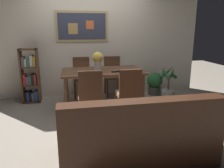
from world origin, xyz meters
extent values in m
plane|color=gray|center=(0.00, 0.00, 0.00)|extent=(12.00, 12.00, 0.00)
cube|color=beige|center=(0.00, 1.43, 1.30)|extent=(5.20, 0.10, 2.60)
cube|color=tan|center=(-0.18, 1.37, 1.59)|extent=(1.16, 0.02, 0.67)
cube|color=#33384C|center=(-0.18, 1.35, 1.59)|extent=(1.06, 0.01, 0.57)
cube|color=tan|center=(-0.39, 1.35, 1.54)|extent=(0.21, 0.00, 0.23)
cube|color=#D86633|center=(-0.01, 1.35, 1.63)|extent=(0.17, 0.00, 0.19)
cube|color=brown|center=(0.13, 0.50, 0.73)|extent=(1.59, 0.91, 0.04)
cylinder|color=brown|center=(-0.58, 0.12, 0.36)|extent=(0.07, 0.07, 0.71)
cylinder|color=brown|center=(0.85, 0.12, 0.36)|extent=(0.07, 0.07, 0.71)
cylinder|color=brown|center=(-0.58, 0.88, 0.36)|extent=(0.07, 0.07, 0.71)
cylinder|color=brown|center=(0.85, 0.88, 0.36)|extent=(0.07, 0.07, 0.71)
cube|color=brown|center=(-0.23, 1.20, 0.44)|extent=(0.40, 0.40, 0.03)
cube|color=#997A66|center=(-0.23, 1.20, 0.47)|extent=(0.36, 0.36, 0.03)
cylinder|color=brown|center=(-0.06, 1.37, 0.21)|extent=(0.04, 0.04, 0.42)
cylinder|color=brown|center=(-0.40, 1.37, 0.21)|extent=(0.04, 0.04, 0.42)
cylinder|color=brown|center=(-0.06, 1.03, 0.21)|extent=(0.04, 0.04, 0.42)
cylinder|color=brown|center=(-0.40, 1.03, 0.21)|extent=(0.04, 0.04, 0.42)
cube|color=brown|center=(-0.23, 1.38, 0.68)|extent=(0.38, 0.04, 0.46)
cube|color=brown|center=(-0.23, 1.38, 0.88)|extent=(0.38, 0.05, 0.06)
cube|color=brown|center=(-0.19, -0.17, 0.44)|extent=(0.40, 0.40, 0.03)
cube|color=#997A66|center=(-0.19, -0.17, 0.47)|extent=(0.36, 0.36, 0.03)
cylinder|color=brown|center=(-0.36, -0.34, 0.21)|extent=(0.04, 0.04, 0.42)
cylinder|color=brown|center=(-0.02, -0.34, 0.21)|extent=(0.04, 0.04, 0.42)
cylinder|color=brown|center=(-0.36, 0.00, 0.21)|extent=(0.04, 0.04, 0.42)
cylinder|color=brown|center=(-0.02, 0.00, 0.21)|extent=(0.04, 0.04, 0.42)
cube|color=brown|center=(-0.19, -0.35, 0.68)|extent=(0.38, 0.04, 0.46)
cube|color=brown|center=(-0.19, -0.35, 0.88)|extent=(0.38, 0.05, 0.06)
cube|color=brown|center=(0.49, 1.19, 0.44)|extent=(0.40, 0.40, 0.03)
cube|color=#997A66|center=(0.49, 1.19, 0.47)|extent=(0.36, 0.36, 0.03)
cylinder|color=brown|center=(0.66, 1.36, 0.21)|extent=(0.04, 0.04, 0.42)
cylinder|color=brown|center=(0.32, 1.36, 0.21)|extent=(0.04, 0.04, 0.42)
cylinder|color=brown|center=(0.66, 1.02, 0.21)|extent=(0.04, 0.04, 0.42)
cylinder|color=brown|center=(0.32, 1.02, 0.21)|extent=(0.04, 0.04, 0.42)
cube|color=brown|center=(0.49, 1.37, 0.68)|extent=(0.38, 0.04, 0.46)
cube|color=brown|center=(0.49, 1.37, 0.88)|extent=(0.38, 0.05, 0.06)
cube|color=brown|center=(0.46, -0.18, 0.44)|extent=(0.40, 0.40, 0.03)
cube|color=#997A66|center=(0.46, -0.18, 0.47)|extent=(0.36, 0.36, 0.03)
cylinder|color=brown|center=(0.29, -0.35, 0.21)|extent=(0.04, 0.04, 0.42)
cylinder|color=brown|center=(0.63, -0.35, 0.21)|extent=(0.04, 0.04, 0.42)
cylinder|color=brown|center=(0.29, -0.01, 0.21)|extent=(0.04, 0.04, 0.42)
cylinder|color=brown|center=(0.63, -0.01, 0.21)|extent=(0.04, 0.04, 0.42)
cube|color=brown|center=(0.46, -0.36, 0.68)|extent=(0.38, 0.04, 0.46)
cube|color=brown|center=(0.46, -0.36, 0.88)|extent=(0.38, 0.05, 0.06)
cube|color=#472819|center=(0.25, -1.36, 0.20)|extent=(1.80, 0.84, 0.40)
cube|color=#472819|center=(0.25, -1.68, 0.62)|extent=(1.80, 0.20, 0.44)
cube|color=#472819|center=(-0.56, -1.36, 0.51)|extent=(0.18, 0.80, 0.22)
cube|color=#472819|center=(1.06, -1.36, 0.51)|extent=(0.18, 0.80, 0.22)
cube|color=#334C72|center=(-0.20, -1.54, 0.56)|extent=(0.32, 0.16, 0.33)
cube|color=#334C72|center=(0.25, -1.54, 0.56)|extent=(0.32, 0.16, 0.33)
cube|color=brown|center=(-1.49, 1.08, 0.58)|extent=(0.03, 0.28, 1.15)
cube|color=brown|center=(-1.16, 1.08, 0.58)|extent=(0.03, 0.28, 1.15)
cube|color=brown|center=(-1.33, 1.08, 0.01)|extent=(0.36, 0.28, 0.03)
cube|color=brown|center=(-1.33, 1.08, 1.14)|extent=(0.36, 0.28, 0.03)
cube|color=brown|center=(-1.33, 1.08, 0.38)|extent=(0.30, 0.28, 0.02)
cube|color=brown|center=(-1.33, 1.08, 0.77)|extent=(0.30, 0.28, 0.02)
cube|color=black|center=(-1.44, 1.08, 0.14)|extent=(0.04, 0.22, 0.21)
cube|color=#2D4C8C|center=(-1.40, 1.08, 0.13)|extent=(0.04, 0.22, 0.21)
cube|color=black|center=(-1.35, 1.08, 0.14)|extent=(0.04, 0.22, 0.21)
cube|color=#595960|center=(-1.30, 1.08, 0.12)|extent=(0.05, 0.22, 0.19)
cube|color=#2D4C8C|center=(-1.24, 1.08, 0.14)|extent=(0.06, 0.22, 0.22)
cube|color=#595960|center=(-1.18, 1.08, 0.14)|extent=(0.04, 0.22, 0.23)
cube|color=#B2332D|center=(-1.44, 1.08, 0.51)|extent=(0.04, 0.22, 0.23)
cube|color=#7F3F72|center=(-1.38, 1.08, 0.48)|extent=(0.06, 0.22, 0.18)
cube|color=#337247|center=(-1.33, 1.08, 0.50)|extent=(0.04, 0.22, 0.21)
cube|color=black|center=(-1.28, 1.08, 0.50)|extent=(0.05, 0.22, 0.22)
cube|color=#B2332D|center=(-1.22, 1.08, 0.50)|extent=(0.04, 0.22, 0.22)
cube|color=#595960|center=(-1.44, 1.08, 0.88)|extent=(0.05, 0.22, 0.21)
cube|color=beige|center=(-1.38, 1.08, 0.86)|extent=(0.04, 0.22, 0.17)
cube|color=#337247|center=(-1.33, 1.08, 0.87)|extent=(0.05, 0.22, 0.18)
cube|color=beige|center=(-1.27, 1.08, 0.89)|extent=(0.05, 0.22, 0.23)
cube|color=gold|center=(-1.21, 1.08, 0.89)|extent=(0.05, 0.22, 0.21)
cylinder|color=#4C4742|center=(1.48, 1.08, 0.10)|extent=(0.29, 0.29, 0.20)
cylinder|color=#332319|center=(1.48, 1.08, 0.19)|extent=(0.26, 0.26, 0.02)
sphere|color=#235B2D|center=(1.48, 1.08, 0.35)|extent=(0.37, 0.37, 0.37)
cylinder|color=#235B2D|center=(1.54, 0.92, 0.09)|extent=(0.03, 0.03, 0.31)
cylinder|color=#235B2D|center=(1.62, 1.17, 0.13)|extent=(0.03, 0.03, 0.22)
cylinder|color=#B2ADA3|center=(1.67, 0.73, 0.10)|extent=(0.29, 0.29, 0.19)
cylinder|color=#332319|center=(1.67, 0.73, 0.18)|extent=(0.26, 0.26, 0.02)
cylinder|color=brown|center=(1.67, 0.73, 0.34)|extent=(0.04, 0.04, 0.30)
cone|color=#235B2D|center=(1.75, 0.72, 0.59)|extent=(0.10, 0.20, 0.24)
cone|color=#235B2D|center=(1.72, 0.86, 0.61)|extent=(0.29, 0.17, 0.28)
cone|color=#235B2D|center=(1.56, 0.82, 0.59)|extent=(0.23, 0.27, 0.26)
cone|color=#235B2D|center=(1.55, 0.67, 0.60)|extent=(0.20, 0.28, 0.27)
cone|color=#235B2D|center=(1.72, 0.64, 0.56)|extent=(0.24, 0.18, 0.20)
cylinder|color=beige|center=(0.05, 0.53, 0.84)|extent=(0.14, 0.14, 0.18)
sphere|color=#EACC4C|center=(0.05, 0.53, 1.00)|extent=(0.21, 0.21, 0.21)
sphere|color=silver|center=(0.01, 0.61, 1.02)|extent=(0.06, 0.06, 0.06)
sphere|color=pink|center=(0.09, 0.46, 1.02)|extent=(0.06, 0.06, 0.06)
sphere|color=pink|center=(0.13, 0.56, 1.01)|extent=(0.07, 0.07, 0.07)
cube|color=black|center=(0.35, 0.29, 0.76)|extent=(0.16, 0.10, 0.02)
cube|color=gray|center=(0.35, 0.29, 0.77)|extent=(0.10, 0.07, 0.00)
camera|label=1|loc=(-0.51, -3.69, 1.56)|focal=35.00mm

